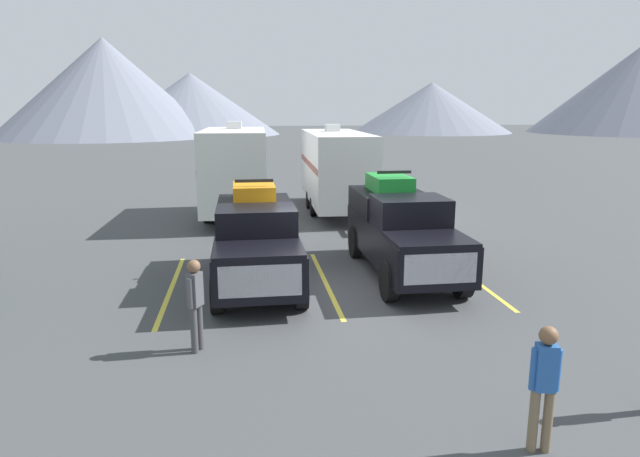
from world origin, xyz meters
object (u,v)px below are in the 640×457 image
(pickup_truck_b, at_px, (401,228))
(person_c, at_px, (544,381))
(person_b, at_px, (195,299))
(camper_trailer_a, at_px, (235,169))
(camper_trailer_b, at_px, (336,167))
(pickup_truck_a, at_px, (256,238))

(pickup_truck_b, distance_m, person_c, 8.08)
(person_b, bearing_deg, camper_trailer_a, 87.36)
(camper_trailer_a, xyz_separation_m, camper_trailer_b, (4.24, 0.95, -0.08))
(camper_trailer_b, relative_size, person_b, 4.95)
(camper_trailer_a, bearing_deg, person_b, -92.64)
(pickup_truck_b, bearing_deg, pickup_truck_a, -174.55)
(pickup_truck_b, xyz_separation_m, camper_trailer_a, (-4.52, 8.12, 0.79))
(camper_trailer_a, height_order, camper_trailer_b, camper_trailer_a)
(pickup_truck_b, relative_size, person_c, 3.27)
(pickup_truck_b, xyz_separation_m, person_b, (-5.10, -4.35, -0.23))
(pickup_truck_b, relative_size, person_b, 3.25)
(pickup_truck_a, bearing_deg, camper_trailer_a, 94.21)
(pickup_truck_a, distance_m, camper_trailer_b, 10.15)
(camper_trailer_b, xyz_separation_m, person_b, (-4.82, -13.42, -0.93))
(pickup_truck_a, xyz_separation_m, camper_trailer_b, (3.62, 9.45, 0.77))
(person_b, relative_size, person_c, 1.01)
(pickup_truck_a, xyz_separation_m, person_b, (-1.20, -3.98, -0.16))
(pickup_truck_b, xyz_separation_m, camper_trailer_b, (-0.28, 9.08, 0.71))
(pickup_truck_a, bearing_deg, camper_trailer_b, 69.06)
(person_b, bearing_deg, pickup_truck_b, 40.45)
(person_c, bearing_deg, pickup_truck_b, 87.10)
(camper_trailer_b, height_order, person_c, camper_trailer_b)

